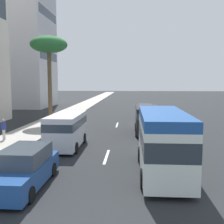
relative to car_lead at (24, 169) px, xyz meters
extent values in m
plane|color=#26282B|center=(23.26, -3.11, -0.80)|extent=(198.00, 198.00, 0.00)
cube|color=#B2ADA3|center=(23.26, 4.26, -0.73)|extent=(162.00, 3.65, 0.15)
cube|color=silver|center=(4.97, -3.11, -0.79)|extent=(3.20, 0.16, 0.01)
cube|color=silver|center=(17.19, -3.11, -0.79)|extent=(3.20, 0.16, 0.01)
cube|color=#1E478C|center=(-0.07, 0.00, -0.21)|extent=(4.79, 1.78, 0.84)
cube|color=#38424C|center=(0.17, 0.00, 0.56)|extent=(2.63, 1.64, 0.69)
cylinder|color=black|center=(-1.55, -0.82, -0.48)|extent=(0.64, 0.22, 0.64)
cylinder|color=black|center=(1.42, -0.82, -0.48)|extent=(0.64, 0.22, 0.64)
cylinder|color=black|center=(1.42, 0.82, -0.48)|extent=(0.64, 0.22, 0.64)
cube|color=silver|center=(2.19, -6.12, 0.62)|extent=(6.76, 2.11, 2.39)
cube|color=#1E4C93|center=(2.19, -6.12, 2.04)|extent=(6.76, 2.11, 0.45)
cube|color=#28333D|center=(2.19, -6.12, 1.08)|extent=(6.77, 2.11, 0.80)
cylinder|color=black|center=(4.15, -5.12, -0.38)|extent=(0.84, 0.26, 0.84)
cylinder|color=black|center=(4.15, -7.12, -0.38)|extent=(0.84, 0.26, 0.84)
cylinder|color=black|center=(0.23, -5.12, -0.38)|extent=(0.84, 0.26, 0.84)
cylinder|color=black|center=(0.23, -7.12, -0.38)|extent=(0.84, 0.26, 0.84)
cube|color=beige|center=(23.25, -6.37, -0.20)|extent=(4.02, 1.82, 0.84)
cube|color=#38424C|center=(23.05, -6.37, 0.56)|extent=(2.21, 1.68, 0.69)
cylinder|color=black|center=(24.50, -5.53, -0.48)|extent=(0.64, 0.22, 0.64)
cylinder|color=black|center=(24.50, -7.21, -0.48)|extent=(0.64, 0.22, 0.64)
cylinder|color=black|center=(22.00, -5.53, -0.48)|extent=(0.64, 0.22, 0.64)
cylinder|color=black|center=(22.00, -7.21, -0.48)|extent=(0.64, 0.22, 0.64)
cube|color=silver|center=(7.08, -0.17, 0.46)|extent=(5.02, 1.92, 2.12)
cube|color=#2D3842|center=(7.08, -0.17, 0.93)|extent=(5.03, 1.92, 0.51)
cylinder|color=black|center=(5.58, -1.08, -0.44)|extent=(0.72, 0.24, 0.72)
cylinder|color=black|center=(5.58, 0.74, -0.44)|extent=(0.72, 0.24, 0.72)
cylinder|color=black|center=(8.59, -1.08, -0.44)|extent=(0.72, 0.24, 0.72)
cylinder|color=black|center=(8.59, 0.74, -0.44)|extent=(0.72, 0.24, 0.72)
cube|color=black|center=(12.61, -6.00, 0.47)|extent=(4.91, 2.00, 2.15)
cube|color=#2D3842|center=(12.61, -6.00, 0.95)|extent=(4.92, 2.00, 0.52)
cylinder|color=black|center=(14.08, -5.05, -0.44)|extent=(0.72, 0.24, 0.72)
cylinder|color=black|center=(14.08, -6.95, -0.44)|extent=(0.72, 0.24, 0.72)
cylinder|color=black|center=(11.13, -5.05, -0.44)|extent=(0.72, 0.24, 0.72)
cylinder|color=black|center=(11.13, -6.95, -0.44)|extent=(0.72, 0.24, 0.72)
cylinder|color=beige|center=(8.56, 5.05, -0.27)|extent=(0.14, 0.14, 0.75)
cylinder|color=beige|center=(8.72, 5.05, -0.27)|extent=(0.14, 0.14, 0.75)
cube|color=navy|center=(8.64, 5.05, 0.40)|extent=(0.35, 0.27, 0.60)
sphere|color=tan|center=(8.64, 5.05, 0.80)|extent=(0.20, 0.20, 0.20)
cylinder|color=brown|center=(18.63, 4.43, 3.25)|extent=(0.44, 0.44, 7.80)
ellipsoid|color=#2D7238|center=(18.63, 4.43, 7.75)|extent=(4.03, 4.03, 1.81)
cube|color=#BCBCC1|center=(37.04, 16.44, 14.20)|extent=(10.76, 12.89, 30.00)
cube|color=#2D3847|center=(37.04, 10.02, 8.20)|extent=(9.90, 0.08, 1.50)
cube|color=#2D3847|center=(37.04, 10.02, 15.40)|extent=(9.90, 0.08, 1.50)
camera|label=1|loc=(-11.09, -4.57, 3.72)|focal=43.75mm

